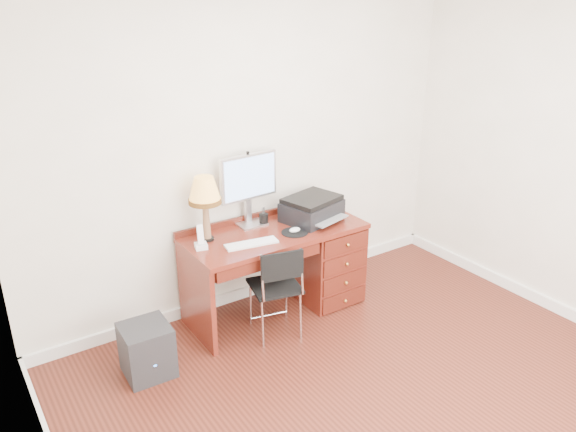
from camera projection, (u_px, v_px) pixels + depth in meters
ground at (387, 401)px, 3.78m from camera, size 4.00×4.00×0.00m
room_shell at (330, 349)px, 4.25m from camera, size 4.00×4.00×4.00m
desk at (306, 258)px, 4.88m from camera, size 1.50×0.67×0.75m
monitor at (249, 181)px, 4.57m from camera, size 0.53×0.18×0.60m
keyboard at (251, 244)px, 4.33m from camera, size 0.43×0.18×0.02m
mouse_pad at (295, 231)px, 4.53m from camera, size 0.22×0.22×0.04m
printer at (312, 208)px, 4.76m from camera, size 0.54×0.47×0.21m
leg_lamp at (205, 194)px, 4.27m from camera, size 0.25×0.25×0.52m
phone at (201, 242)px, 4.24m from camera, size 0.11×0.11×0.19m
pen_cup at (264, 219)px, 4.68m from camera, size 0.08×0.08×0.09m
chair at (279, 282)px, 4.34m from camera, size 0.44×0.45×0.78m
equipment_box at (147, 350)px, 4.00m from camera, size 0.34×0.34×0.39m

